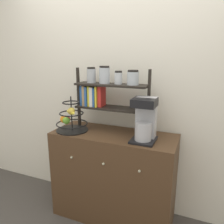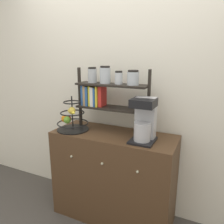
% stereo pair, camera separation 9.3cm
% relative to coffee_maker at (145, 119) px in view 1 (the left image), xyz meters
% --- Properties ---
extents(wall_back, '(7.00, 0.05, 2.60)m').
position_rel_coffee_maker_xyz_m(wall_back, '(-0.31, 0.32, 0.21)').
color(wall_back, silver).
rests_on(wall_back, ground_plane).
extents(sideboard, '(1.19, 0.49, 0.90)m').
position_rel_coffee_maker_xyz_m(sideboard, '(-0.31, 0.04, -0.64)').
color(sideboard, '#4C331E').
rests_on(sideboard, ground_plane).
extents(coffee_maker, '(0.21, 0.24, 0.38)m').
position_rel_coffee_maker_xyz_m(coffee_maker, '(0.00, 0.00, 0.00)').
color(coffee_maker, black).
rests_on(coffee_maker, sideboard).
extents(fruit_stand, '(0.32, 0.32, 0.34)m').
position_rel_coffee_maker_xyz_m(fruit_stand, '(-0.74, -0.03, -0.08)').
color(fruit_stand, black).
rests_on(fruit_stand, sideboard).
extents(shelf_hutch, '(0.75, 0.20, 0.63)m').
position_rel_coffee_maker_xyz_m(shelf_hutch, '(-0.43, 0.12, 0.21)').
color(shelf_hutch, black).
rests_on(shelf_hutch, sideboard).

